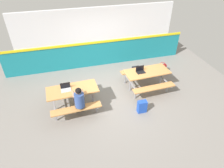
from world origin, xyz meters
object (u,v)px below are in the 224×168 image
at_px(picnic_table_right, 147,75).
at_px(laptop_dark, 140,71).
at_px(student_nearer, 79,100).
at_px(satchel_spare, 142,107).
at_px(backpack_dark, 136,71).
at_px(tote_bag_bright, 162,68).
at_px(picnic_table_left, 73,93).
at_px(laptop_silver, 66,88).

bearing_deg(picnic_table_right, laptop_dark, 174.19).
bearing_deg(student_nearer, satchel_spare, -9.00).
bearing_deg(backpack_dark, tote_bag_bright, -0.48).
distance_m(picnic_table_left, backpack_dark, 3.02).
xyz_separation_m(laptop_dark, satchel_spare, (-0.41, -1.26, -0.57)).
distance_m(picnic_table_right, satchel_spare, 1.45).
height_order(picnic_table_right, satchel_spare, picnic_table_right).
bearing_deg(laptop_dark, tote_bag_bright, 30.89).
xyz_separation_m(student_nearer, laptop_silver, (-0.35, 0.58, 0.08)).
distance_m(picnic_table_right, laptop_silver, 3.03).
bearing_deg(laptop_silver, backpack_dark, 22.55).
distance_m(picnic_table_left, laptop_silver, 0.29).
relative_size(tote_bag_bright, satchel_spare, 0.98).
xyz_separation_m(picnic_table_right, backpack_dark, (-0.08, 0.87, -0.36)).
relative_size(laptop_silver, backpack_dark, 0.75).
bearing_deg(satchel_spare, laptop_dark, 72.12).
distance_m(student_nearer, laptop_silver, 0.68).
height_order(laptop_dark, backpack_dark, laptop_dark).
bearing_deg(picnic_table_left, backpack_dark, 24.50).
relative_size(student_nearer, laptop_silver, 3.66).
relative_size(picnic_table_left, student_nearer, 1.40).
relative_size(picnic_table_left, backpack_dark, 3.85).
distance_m(picnic_table_left, laptop_dark, 2.59).
bearing_deg(picnic_table_right, student_nearer, -160.91).
height_order(backpack_dark, satchel_spare, same).
bearing_deg(backpack_dark, laptop_silver, -157.45).
xyz_separation_m(picnic_table_left, picnic_table_right, (2.81, 0.37, 0.00)).
height_order(student_nearer, tote_bag_bright, student_nearer).
bearing_deg(tote_bag_bright, picnic_table_left, -162.68).
bearing_deg(student_nearer, laptop_dark, 21.49).
height_order(laptop_dark, satchel_spare, laptop_dark).
relative_size(laptop_silver, laptop_dark, 1.00).
relative_size(student_nearer, laptop_dark, 3.66).
bearing_deg(laptop_dark, student_nearer, -158.51).
bearing_deg(laptop_silver, tote_bag_bright, 16.18).
height_order(picnic_table_right, laptop_dark, laptop_dark).
bearing_deg(picnic_table_left, tote_bag_bright, 17.32).
distance_m(picnic_table_right, student_nearer, 2.82).
bearing_deg(picnic_table_left, picnic_table_right, 7.49).
distance_m(student_nearer, tote_bag_bright, 4.23).
xyz_separation_m(student_nearer, laptop_dark, (2.40, 0.95, 0.08)).
height_order(backpack_dark, tote_bag_bright, backpack_dark).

